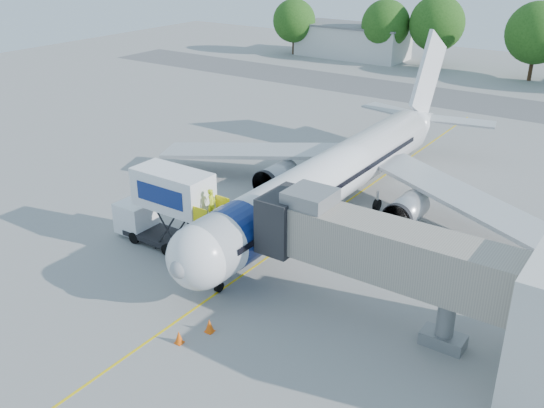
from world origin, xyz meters
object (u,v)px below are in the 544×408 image
Objects in this scene: jet_bridge at (367,246)px; catering_hiloader at (167,208)px; aircraft at (336,174)px; ground_tug at (159,351)px.

catering_hiloader is (-14.25, -0.00, -1.58)m from jet_bridge.
aircraft is 13.77m from jet_bridge.
jet_bridge is 11.64m from ground_tug.
aircraft is 2.71× the size of jet_bridge.
jet_bridge is 14.34m from catering_hiloader.
catering_hiloader reaches higher than ground_tug.
aircraft is 9.59× the size of ground_tug.
ground_tug is (1.82, -20.33, -2.15)m from aircraft.
jet_bridge is 1.64× the size of catering_hiloader.
catering_hiloader is (-6.26, -11.12, -0.18)m from aircraft.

